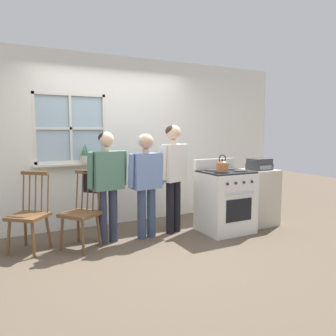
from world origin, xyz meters
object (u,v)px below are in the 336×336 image
(stove, at_px, (225,201))
(stereo, at_px, (259,164))
(person_adult_right, at_px, (173,168))
(chair_near_wall, at_px, (29,216))
(person_elderly_left, at_px, (107,176))
(potted_plant, at_px, (85,157))
(handbag, at_px, (92,182))
(chair_by_window, at_px, (81,214))
(kettle, at_px, (222,166))
(person_teen_center, at_px, (146,175))
(side_counter, at_px, (257,197))

(stove, relative_size, stereo, 3.19)
(person_adult_right, bearing_deg, chair_near_wall, 157.13)
(person_elderly_left, relative_size, potted_plant, 5.00)
(person_elderly_left, height_order, handbag, person_elderly_left)
(chair_near_wall, distance_m, potted_plant, 1.27)
(person_elderly_left, bearing_deg, potted_plant, 87.80)
(person_adult_right, height_order, handbag, person_adult_right)
(chair_by_window, distance_m, chair_near_wall, 0.63)
(kettle, bearing_deg, person_teen_center, 158.67)
(stove, distance_m, handbag, 1.99)
(chair_near_wall, relative_size, person_elderly_left, 0.66)
(stereo, bearing_deg, person_elderly_left, 173.52)
(person_teen_center, distance_m, side_counter, 1.94)
(side_counter, height_order, stereo, stereo)
(chair_by_window, xyz_separation_m, handbag, (0.18, 0.14, 0.38))
(chair_by_window, distance_m, person_adult_right, 1.47)
(person_adult_right, bearing_deg, potted_plant, 126.08)
(chair_near_wall, bearing_deg, stove, 30.27)
(chair_near_wall, height_order, potted_plant, potted_plant)
(person_teen_center, xyz_separation_m, side_counter, (1.88, -0.20, -0.45))
(chair_by_window, height_order, side_counter, chair_by_window)
(kettle, xyz_separation_m, stereo, (0.86, 0.17, -0.04))
(person_teen_center, relative_size, handbag, 4.82)
(chair_near_wall, bearing_deg, kettle, 26.81)
(chair_by_window, height_order, handbag, same)
(person_elderly_left, relative_size, stereo, 4.44)
(person_elderly_left, bearing_deg, kettle, -25.61)
(kettle, bearing_deg, side_counter, 12.63)
(chair_by_window, xyz_separation_m, kettle, (1.93, -0.41, 0.57))
(chair_by_window, xyz_separation_m, side_counter, (2.79, -0.22, -0.01))
(person_elderly_left, relative_size, kettle, 6.11)
(person_adult_right, height_order, kettle, person_adult_right)
(potted_plant, relative_size, handbag, 0.98)
(kettle, bearing_deg, stove, 38.89)
(person_adult_right, distance_m, stove, 0.93)
(handbag, bearing_deg, kettle, -17.55)
(person_teen_center, height_order, potted_plant, person_teen_center)
(chair_by_window, relative_size, handbag, 3.27)
(chair_by_window, relative_size, chair_near_wall, 1.00)
(person_teen_center, bearing_deg, stove, -17.43)
(handbag, bearing_deg, side_counter, -7.86)
(stove, height_order, handbag, stove)
(side_counter, bearing_deg, stove, -174.98)
(handbag, bearing_deg, chair_by_window, -141.81)
(person_elderly_left, height_order, stereo, person_elderly_left)
(chair_near_wall, height_order, side_counter, chair_near_wall)
(side_counter, bearing_deg, chair_by_window, 175.58)
(chair_near_wall, distance_m, person_adult_right, 2.05)
(person_elderly_left, xyz_separation_m, handbag, (-0.18, 0.11, -0.08))
(chair_by_window, distance_m, kettle, 2.06)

